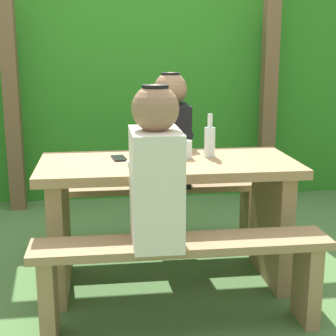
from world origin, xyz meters
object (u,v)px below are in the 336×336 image
object	(u,v)px
bottle_right	(144,148)
cell_phone	(119,158)
bottle_left	(210,140)
drinking_glass	(186,149)
picnic_table	(168,201)
person_white_shirt	(156,172)
bench_far	(158,203)
bench_near	(182,266)
person_black_coat	(171,133)
bottle_center	(146,142)

from	to	relation	value
bottle_right	cell_phone	xyz separation A→B (m)	(-0.13, 0.13, -0.08)
bottle_left	bottle_right	world-z (taller)	bottle_left
bottle_right	drinking_glass	bearing A→B (deg)	25.08
picnic_table	person_white_shirt	distance (m)	0.60
picnic_table	bench_far	size ratio (longest dim) A/B	1.00
bench_near	drinking_glass	distance (m)	0.73
person_black_coat	drinking_glass	world-z (taller)	person_black_coat
drinking_glass	bottle_right	bearing A→B (deg)	-154.92
drinking_glass	bottle_center	size ratio (longest dim) A/B	0.45
bench_far	cell_phone	world-z (taller)	cell_phone
person_black_coat	bench_near	bearing A→B (deg)	-94.60
person_white_shirt	cell_phone	bearing A→B (deg)	103.79
bottle_left	bottle_right	distance (m)	0.41
drinking_glass	bottle_left	xyz separation A→B (m)	(0.14, 0.03, 0.04)
drinking_glass	bottle_right	xyz separation A→B (m)	(-0.24, -0.11, 0.04)
drinking_glass	bottle_left	size ratio (longest dim) A/B	0.41
bottle_left	drinking_glass	bearing A→B (deg)	-168.98
bench_near	person_black_coat	bearing A→B (deg)	85.40
bench_far	bottle_left	size ratio (longest dim) A/B	5.76
bench_near	person_black_coat	xyz separation A→B (m)	(0.08, 1.02, 0.46)
drinking_glass	bottle_right	size ratio (longest dim) A/B	0.47
bottle_right	bench_far	bearing A→B (deg)	76.60
person_white_shirt	bottle_center	world-z (taller)	person_white_shirt
picnic_table	person_black_coat	distance (m)	0.59
person_black_coat	bottle_right	world-z (taller)	person_black_coat
bottle_right	person_white_shirt	bearing A→B (deg)	-88.28
drinking_glass	cell_phone	world-z (taller)	drinking_glass
person_black_coat	drinking_glass	xyz separation A→B (m)	(0.03, -0.45, -0.02)
bench_far	picnic_table	bearing A→B (deg)	-90.00
picnic_table	bottle_left	size ratio (longest dim) A/B	5.76
person_black_coat	bottle_center	distance (m)	0.45
person_black_coat	cell_phone	world-z (taller)	person_black_coat
bench_near	person_white_shirt	distance (m)	0.48
drinking_glass	bench_near	bearing A→B (deg)	-100.87
bench_near	bench_far	xyz separation A→B (m)	(0.00, 1.02, 0.00)
picnic_table	cell_phone	distance (m)	0.36
person_white_shirt	drinking_glass	xyz separation A→B (m)	(0.23, 0.57, -0.02)
person_white_shirt	bottle_left	world-z (taller)	person_white_shirt
picnic_table	bottle_center	xyz separation A→B (m)	(-0.11, 0.10, 0.32)
bench_near	bottle_right	bearing A→B (deg)	106.46
bench_far	bottle_center	xyz separation A→B (m)	(-0.11, -0.41, 0.49)
person_white_shirt	cell_phone	world-z (taller)	person_white_shirt
picnic_table	person_black_coat	size ratio (longest dim) A/B	1.95
person_black_coat	bottle_right	xyz separation A→B (m)	(-0.22, -0.56, 0.02)
bench_far	person_white_shirt	bearing A→B (deg)	-96.79
drinking_glass	cell_phone	bearing A→B (deg)	176.94
drinking_glass	cell_phone	size ratio (longest dim) A/B	0.71
bench_far	person_black_coat	world-z (taller)	person_black_coat
drinking_glass	bottle_left	bearing A→B (deg)	11.02
bench_far	bottle_left	world-z (taller)	bottle_left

